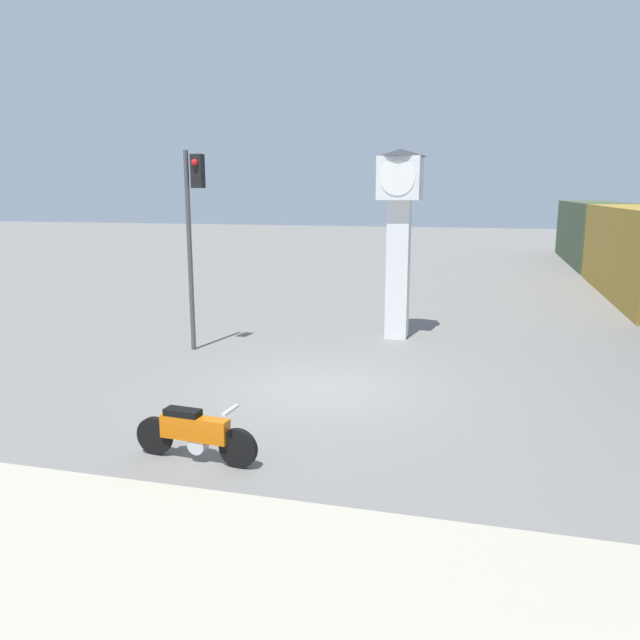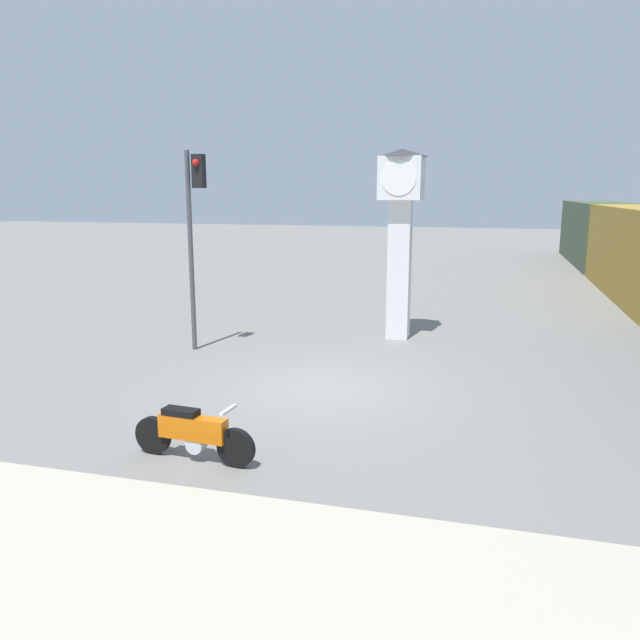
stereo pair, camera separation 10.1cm
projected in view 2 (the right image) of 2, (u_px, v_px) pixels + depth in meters
ground_plane at (322, 389)px, 12.79m from camera, size 120.00×120.00×0.00m
motorcycle at (193, 433)px, 9.35m from camera, size 2.02×0.44×0.89m
clock_tower at (401, 215)px, 16.65m from camera, size 1.34×1.34×5.08m
traffic_light at (194, 217)px, 15.33m from camera, size 0.50×0.35×4.96m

